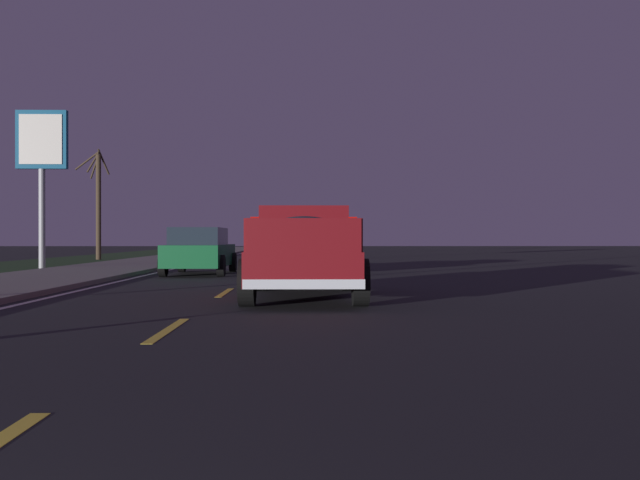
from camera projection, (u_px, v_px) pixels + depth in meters
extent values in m
plane|color=black|center=(263.00, 268.00, 27.38)|extent=(144.00, 144.00, 0.00)
cube|color=slate|center=(121.00, 266.00, 27.28)|extent=(108.00, 4.00, 0.12)
cube|color=yellow|center=(168.00, 330.00, 8.91)|extent=(2.40, 0.14, 0.01)
cube|color=yellow|center=(225.00, 292.00, 14.97)|extent=(2.40, 0.14, 0.01)
cube|color=yellow|center=(251.00, 275.00, 21.82)|extent=(2.40, 0.14, 0.01)
cube|color=yellow|center=(262.00, 268.00, 27.11)|extent=(2.40, 0.14, 0.01)
cube|color=yellow|center=(271.00, 262.00, 33.16)|extent=(2.40, 0.14, 0.01)
cube|color=yellow|center=(277.00, 258.00, 39.57)|extent=(2.40, 0.14, 0.01)
cube|color=yellow|center=(281.00, 256.00, 44.72)|extent=(2.40, 0.14, 0.01)
cube|color=yellow|center=(284.00, 254.00, 51.67)|extent=(2.40, 0.14, 0.01)
cube|color=yellow|center=(287.00, 252.00, 58.42)|extent=(2.40, 0.14, 0.01)
cube|color=yellow|center=(289.00, 251.00, 64.11)|extent=(2.40, 0.14, 0.01)
cube|color=yellow|center=(291.00, 249.00, 70.64)|extent=(2.40, 0.14, 0.01)
cube|color=yellow|center=(292.00, 249.00, 75.75)|extent=(2.40, 0.14, 0.01)
cube|color=yellow|center=(293.00, 248.00, 80.99)|extent=(2.40, 0.14, 0.01)
cube|color=silver|center=(178.00, 268.00, 27.32)|extent=(108.00, 0.14, 0.01)
cube|color=maroon|center=(304.00, 264.00, 13.78)|extent=(5.41, 2.03, 0.60)
cube|color=maroon|center=(304.00, 228.00, 14.96)|extent=(2.17, 1.85, 0.90)
cube|color=#1E2833|center=(304.00, 225.00, 13.91)|extent=(0.05, 1.44, 0.50)
cube|color=maroon|center=(254.00, 236.00, 12.67)|extent=(3.02, 0.10, 0.56)
cube|color=maroon|center=(354.00, 236.00, 12.71)|extent=(3.02, 0.10, 0.56)
cube|color=maroon|center=(304.00, 235.00, 11.11)|extent=(0.09, 1.88, 0.56)
cube|color=silver|center=(304.00, 284.00, 11.12)|extent=(0.13, 2.00, 0.16)
cube|color=red|center=(255.00, 223.00, 11.11)|extent=(0.06, 0.14, 0.20)
cube|color=red|center=(353.00, 223.00, 11.14)|extent=(0.06, 0.14, 0.20)
ellipsoid|color=#232833|center=(304.00, 233.00, 12.69)|extent=(2.60, 1.53, 0.64)
sphere|color=silver|center=(285.00, 241.00, 13.19)|extent=(0.40, 0.40, 0.40)
sphere|color=beige|center=(321.00, 242.00, 12.10)|extent=(0.34, 0.34, 0.34)
cylinder|color=black|center=(260.00, 272.00, 15.54)|extent=(0.84, 0.28, 0.84)
cylinder|color=black|center=(348.00, 272.00, 15.58)|extent=(0.84, 0.28, 0.84)
cylinder|color=black|center=(247.00, 283.00, 11.97)|extent=(0.84, 0.28, 0.84)
cylinder|color=black|center=(361.00, 282.00, 12.02)|extent=(0.84, 0.28, 0.84)
cube|color=black|center=(302.00, 254.00, 24.60)|extent=(4.42, 1.85, 0.70)
cube|color=#1E2833|center=(301.00, 236.00, 24.35)|extent=(2.48, 1.61, 0.56)
cylinder|color=black|center=(279.00, 260.00, 26.09)|extent=(0.68, 0.22, 0.68)
cylinder|color=black|center=(326.00, 260.00, 26.10)|extent=(0.68, 0.22, 0.68)
cylinder|color=black|center=(274.00, 263.00, 23.10)|extent=(0.68, 0.22, 0.68)
cylinder|color=black|center=(327.00, 263.00, 23.11)|extent=(0.68, 0.22, 0.68)
cube|color=red|center=(300.00, 254.00, 22.45)|extent=(0.10, 1.51, 0.10)
cube|color=#14592D|center=(200.00, 255.00, 22.56)|extent=(4.42, 1.84, 0.70)
cube|color=#1E2833|center=(199.00, 236.00, 22.31)|extent=(2.48, 1.61, 0.56)
cylinder|color=black|center=(182.00, 262.00, 24.05)|extent=(0.68, 0.22, 0.68)
cylinder|color=black|center=(233.00, 262.00, 24.07)|extent=(0.68, 0.22, 0.68)
cylinder|color=black|center=(163.00, 266.00, 21.06)|extent=(0.68, 0.22, 0.68)
cylinder|color=black|center=(221.00, 266.00, 21.07)|extent=(0.68, 0.22, 0.68)
cube|color=red|center=(188.00, 255.00, 20.41)|extent=(0.09, 1.51, 0.10)
cylinder|color=#99999E|center=(42.00, 190.00, 25.60)|extent=(0.24, 0.24, 6.00)
cube|color=navy|center=(42.00, 140.00, 25.59)|extent=(0.24, 1.90, 2.20)
cube|color=silver|center=(41.00, 139.00, 25.46)|extent=(0.04, 1.60, 1.87)
cylinder|color=#423323|center=(98.00, 207.00, 37.68)|extent=(0.28, 0.28, 5.81)
cylinder|color=#423323|center=(87.00, 161.00, 37.78)|extent=(0.27, 1.39, 1.05)
cylinder|color=#423323|center=(93.00, 163.00, 37.56)|extent=(0.32, 0.64, 1.14)
cylinder|color=#423323|center=(95.00, 167.00, 37.96)|extent=(0.65, 0.70, 1.32)
cylinder|color=#423323|center=(104.00, 162.00, 38.12)|extent=(0.98, 0.43, 1.38)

